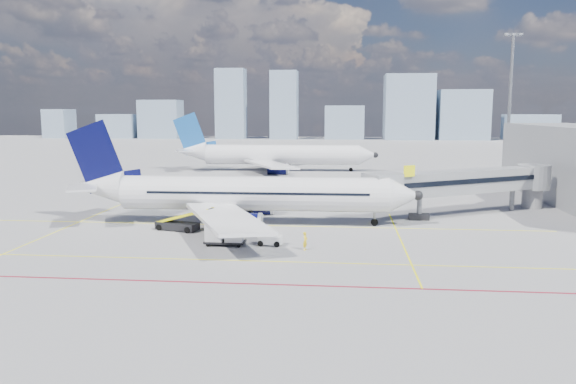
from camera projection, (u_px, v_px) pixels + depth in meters
The scene contains 11 objects.
ground at pixel (248, 243), 51.27m from camera, with size 420.00×420.00×0.00m, color gray.
apron_markings at pixel (234, 254), 47.48m from camera, with size 90.00×35.12×0.01m.
jet_bridge at pixel (472, 182), 65.13m from camera, with size 23.55×15.78×6.30m.
floodlight_mast_ne at pixel (510, 102), 99.83m from camera, with size 3.20×0.61×25.45m.
distant_skyline at pixel (374, 112), 234.72m from camera, with size 248.42×15.64×29.62m.
main_aircraft at pixel (239, 194), 59.61m from camera, with size 37.97×33.08×11.07m.
second_aircraft at pixel (273, 155), 112.07m from camera, with size 41.03×35.74×11.96m.
baggage_tug at pixel (269, 238), 50.37m from camera, with size 2.21×1.50×1.44m.
cargo_dolly at pixel (225, 233), 50.33m from camera, with size 3.64×1.67×1.98m.
belt_loader at pixel (179, 224), 56.61m from camera, with size 6.41×3.21×2.59m.
ramp_worker at pixel (305, 241), 48.65m from camera, with size 0.59×0.38×1.61m, color yellow.
Camera 1 is at (8.46, -49.47, 12.03)m, focal length 35.00 mm.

